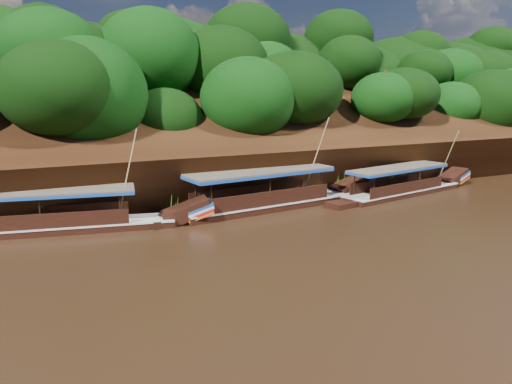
% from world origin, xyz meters
% --- Properties ---
extents(ground, '(160.00, 160.00, 0.00)m').
position_xyz_m(ground, '(0.00, 0.00, 0.00)').
color(ground, black).
rests_on(ground, ground).
extents(riverbank, '(120.00, 30.06, 19.40)m').
position_xyz_m(riverbank, '(-0.01, 22.73, 1.89)').
color(riverbank, black).
rests_on(riverbank, ground).
extents(boat_0, '(13.83, 4.29, 5.17)m').
position_xyz_m(boat_0, '(11.85, 7.24, 0.50)').
color(boat_0, black).
rests_on(boat_0, ground).
extents(boat_1, '(15.67, 4.00, 6.56)m').
position_xyz_m(boat_1, '(0.83, 7.80, 0.61)').
color(boat_1, black).
rests_on(boat_1, ground).
extents(boat_2, '(15.33, 4.88, 6.19)m').
position_xyz_m(boat_2, '(-12.62, 7.98, 0.54)').
color(boat_2, black).
rests_on(boat_2, ground).
extents(reeds, '(49.53, 2.24, 1.89)m').
position_xyz_m(reeds, '(-3.68, 9.56, 0.83)').
color(reeds, '#226018').
rests_on(reeds, ground).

